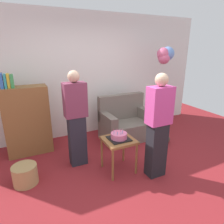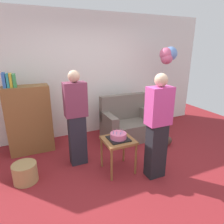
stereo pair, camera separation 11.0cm
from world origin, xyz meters
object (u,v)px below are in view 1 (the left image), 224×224
bookshelf (27,120)px  person_blowing_candles (76,119)px  balloon_bunch (165,55)px  handbag (164,140)px  couch (125,123)px  side_table (119,144)px  person_holding_cake (158,127)px  birthday_cake (119,136)px  wicker_basket (25,175)px

bookshelf → person_blowing_candles: size_ratio=0.95×
balloon_bunch → handbag: bearing=-121.0°
couch → side_table: (-0.73, -1.05, 0.14)m
person_holding_cake → bookshelf: bearing=-41.4°
birthday_cake → person_blowing_candles: 0.77m
side_table → wicker_basket: side_table is taller
bookshelf → handbag: (2.56, -0.91, -0.57)m
couch → person_holding_cake: (-0.25, -1.41, 0.49)m
bookshelf → wicker_basket: bookshelf is taller
couch → bookshelf: bearing=173.4°
couch → birthday_cake: 1.31m
side_table → person_holding_cake: bearing=-37.3°
couch → side_table: 1.29m
person_blowing_candles → balloon_bunch: (2.23, 0.54, 0.97)m
side_table → handbag: side_table is taller
bookshelf → wicker_basket: 1.12m
couch → balloon_bunch: balloon_bunch is taller
bookshelf → handbag: bookshelf is taller
couch → person_holding_cake: person_holding_cake is taller
person_blowing_candles → person_holding_cake: same height
person_blowing_candles → wicker_basket: person_blowing_candles is taller
person_blowing_candles → person_holding_cake: size_ratio=1.00×
wicker_basket → handbag: (2.71, 0.07, -0.05)m
bookshelf → balloon_bunch: balloon_bunch is taller
handbag → balloon_bunch: size_ratio=0.14×
bookshelf → side_table: 1.81m
bookshelf → balloon_bunch: size_ratio=0.78×
side_table → person_blowing_candles: size_ratio=0.35×
side_table → bookshelf: bearing=134.6°
wicker_basket → bookshelf: bearing=81.0°
person_holding_cake → balloon_bunch: balloon_bunch is taller
bookshelf → birthday_cake: bearing=-45.4°
bookshelf → person_blowing_candles: person_blowing_candles is taller
bookshelf → person_holding_cake: bearing=-43.4°
birthday_cake → handbag: birthday_cake is taller
side_table → person_blowing_candles: (-0.54, 0.50, 0.35)m
wicker_basket → person_holding_cake: bearing=-19.3°
wicker_basket → balloon_bunch: balloon_bunch is taller
person_holding_cake → wicker_basket: (-1.89, 0.66, -0.68)m
person_blowing_candles → handbag: bearing=17.7°
person_blowing_candles → person_holding_cake: (1.01, -0.86, 0.00)m
bookshelf → birthday_cake: (1.27, -1.28, -0.05)m
handbag → balloon_bunch: 1.87m
side_table → handbag: bearing=16.2°
person_blowing_candles → handbag: size_ratio=5.82×
side_table → couch: bearing=55.4°
couch → person_holding_cake: size_ratio=0.67×
person_holding_cake → wicker_basket: size_ratio=4.53×
side_table → person_holding_cake: person_holding_cake is taller
couch → birthday_cake: size_ratio=3.44×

